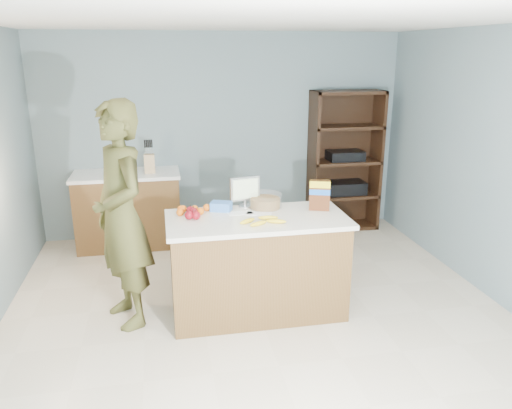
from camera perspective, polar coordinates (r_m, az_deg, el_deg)
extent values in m
cube|color=beige|center=(4.41, 0.89, -13.88)|extent=(4.50, 5.00, 0.02)
cube|color=slate|center=(6.33, -3.75, 7.84)|extent=(4.50, 0.02, 2.50)
cube|color=slate|center=(1.76, 19.16, -19.54)|extent=(4.50, 0.02, 2.50)
cube|color=white|center=(3.78, 1.08, 20.61)|extent=(4.50, 5.00, 0.02)
cube|color=brown|center=(4.47, 0.12, -7.19)|extent=(1.50, 0.70, 0.86)
cube|color=silver|center=(4.30, 0.13, -1.72)|extent=(1.56, 0.76, 0.04)
cube|color=black|center=(4.64, 0.12, -11.47)|extent=(1.46, 0.66, 0.10)
cube|color=brown|center=(6.19, -14.32, -0.70)|extent=(1.20, 0.60, 0.86)
cube|color=white|center=(6.07, -14.63, 3.35)|extent=(1.24, 0.62, 0.04)
cube|color=black|center=(6.74, 9.56, 5.19)|extent=(0.90, 0.04, 1.80)
cube|color=black|center=(6.44, 6.51, 4.75)|extent=(0.04, 0.40, 1.80)
cube|color=black|center=(6.74, 13.53, 4.95)|extent=(0.04, 0.40, 1.80)
cube|color=black|center=(6.81, 9.72, -2.38)|extent=(0.90, 0.40, 0.04)
cube|color=black|center=(6.69, 9.90, 1.09)|extent=(0.90, 0.40, 0.04)
cube|color=black|center=(6.58, 10.10, 4.86)|extent=(0.90, 0.40, 0.04)
cube|color=black|center=(6.50, 10.31, 8.74)|extent=(0.90, 0.40, 0.04)
cube|color=black|center=(6.45, 10.52, 12.52)|extent=(0.90, 0.40, 0.04)
cube|color=black|center=(6.66, 9.95, 1.92)|extent=(0.55, 0.32, 0.16)
cube|color=black|center=(6.56, 10.14, 5.54)|extent=(0.45, 0.30, 0.12)
imported|color=#41401D|center=(4.29, -15.15, -1.29)|extent=(0.70, 0.83, 1.92)
cube|color=tan|center=(5.98, -12.07, 4.61)|extent=(0.12, 0.10, 0.22)
cylinder|color=black|center=(5.95, -12.55, 6.04)|extent=(0.02, 0.02, 0.09)
cylinder|color=black|center=(5.95, -12.35, 6.05)|extent=(0.02, 0.02, 0.09)
cylinder|color=black|center=(5.95, -12.16, 6.07)|extent=(0.02, 0.02, 0.09)
cylinder|color=black|center=(5.95, -11.97, 6.08)|extent=(0.02, 0.02, 0.09)
cylinder|color=black|center=(5.95, -11.77, 6.09)|extent=(0.02, 0.02, 0.09)
cube|color=white|center=(4.40, -1.83, -0.98)|extent=(0.23, 0.14, 0.00)
cube|color=white|center=(4.38, 0.35, -1.07)|extent=(0.24, 0.17, 0.00)
ellipsoid|color=yellow|center=(4.14, -1.01, -1.90)|extent=(0.16, 0.13, 0.04)
ellipsoid|color=yellow|center=(4.08, 0.27, -2.20)|extent=(0.17, 0.11, 0.04)
ellipsoid|color=yellow|center=(4.23, 1.39, -1.52)|extent=(0.17, 0.07, 0.04)
ellipsoid|color=yellow|center=(4.14, 2.33, -1.93)|extent=(0.17, 0.09, 0.04)
sphere|color=maroon|center=(4.36, -7.15, -0.82)|extent=(0.07, 0.07, 0.07)
sphere|color=maroon|center=(4.26, -6.86, -1.24)|extent=(0.07, 0.07, 0.07)
sphere|color=maroon|center=(4.26, -7.66, -1.24)|extent=(0.07, 0.07, 0.07)
sphere|color=maroon|center=(4.39, -7.50, -0.69)|extent=(0.07, 0.07, 0.07)
sphere|color=#E95B0E|center=(4.37, -8.69, -0.90)|extent=(0.06, 0.06, 0.06)
sphere|color=#E95B0E|center=(4.46, -8.33, -0.51)|extent=(0.06, 0.06, 0.06)
sphere|color=#E95B0E|center=(4.38, -6.35, -0.77)|extent=(0.06, 0.06, 0.06)
sphere|color=#E95B0E|center=(4.47, -5.65, -0.35)|extent=(0.06, 0.06, 0.06)
sphere|color=#E95B0E|center=(4.46, -8.58, -0.53)|extent=(0.06, 0.06, 0.06)
sphere|color=#E95B0E|center=(4.45, -7.04, -0.51)|extent=(0.06, 0.06, 0.06)
cube|color=blue|center=(4.47, -4.00, -0.21)|extent=(0.21, 0.18, 0.08)
cylinder|color=#267219|center=(4.55, 1.07, 0.20)|extent=(0.27, 0.27, 0.09)
cylinder|color=white|center=(4.54, 1.07, 0.44)|extent=(0.30, 0.30, 0.13)
cylinder|color=silver|center=(4.59, -1.27, -0.15)|extent=(0.12, 0.12, 0.01)
cylinder|color=silver|center=(4.58, -1.27, 0.22)|extent=(0.02, 0.02, 0.05)
cube|color=silver|center=(4.54, -1.28, 1.85)|extent=(0.28, 0.09, 0.22)
cube|color=yellow|center=(4.53, -1.19, 1.79)|extent=(0.24, 0.05, 0.18)
cube|color=#592B14|center=(4.48, 7.28, 1.03)|extent=(0.19, 0.12, 0.27)
cube|color=yellow|center=(4.46, 7.33, 2.35)|extent=(0.19, 0.12, 0.06)
cube|color=blue|center=(4.47, 7.30, 1.49)|extent=(0.19, 0.12, 0.05)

